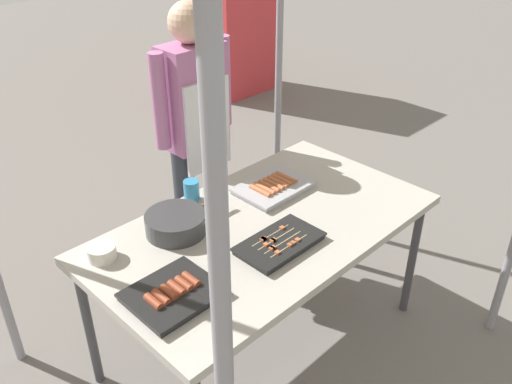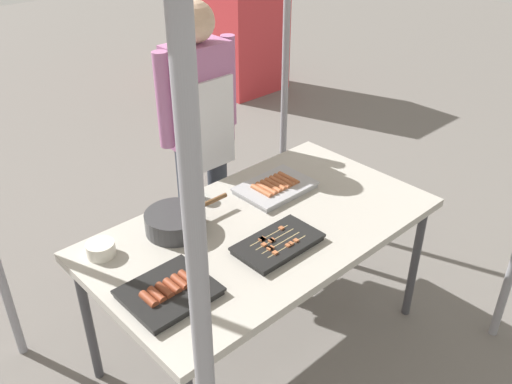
{
  "view_description": "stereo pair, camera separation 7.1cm",
  "coord_description": "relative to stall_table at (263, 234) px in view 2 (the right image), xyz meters",
  "views": [
    {
      "loc": [
        -1.48,
        -1.43,
        2.16
      ],
      "look_at": [
        0.0,
        0.05,
        0.9
      ],
      "focal_mm": 38.27,
      "sensor_mm": 36.0,
      "label": 1
    },
    {
      "loc": [
        -1.43,
        -1.48,
        2.16
      ],
      "look_at": [
        0.0,
        0.05,
        0.9
      ],
      "focal_mm": 38.27,
      "sensor_mm": 36.0,
      "label": 2
    }
  ],
  "objects": [
    {
      "name": "vendor_woman",
      "position": [
        0.25,
        0.77,
        0.25
      ],
      "size": [
        0.52,
        0.23,
        1.59
      ],
      "rotation": [
        0.0,
        0.0,
        3.14
      ],
      "color": "#333842",
      "rests_on": "ground"
    },
    {
      "name": "stall_table",
      "position": [
        0.0,
        0.0,
        0.0
      ],
      "size": [
        1.6,
        0.9,
        0.75
      ],
      "color": "#B7B2A8",
      "rests_on": "ground"
    },
    {
      "name": "tray_grilled_sausages",
      "position": [
        0.25,
        0.18,
        0.07
      ],
      "size": [
        0.37,
        0.26,
        0.05
      ],
      "color": "#ADADB2",
      "rests_on": "stall_table"
    },
    {
      "name": "neighbor_stall_left",
      "position": [
        2.5,
        2.87,
        0.17
      ],
      "size": [
        0.75,
        0.63,
        1.72
      ],
      "color": "#C63338",
      "rests_on": "ground"
    },
    {
      "name": "tray_meat_skewers",
      "position": [
        -0.08,
        -0.17,
        0.07
      ],
      "size": [
        0.38,
        0.22,
        0.04
      ],
      "color": "black",
      "rests_on": "stall_table"
    },
    {
      "name": "condiment_bowl",
      "position": [
        -0.66,
        0.3,
        0.08
      ],
      "size": [
        0.12,
        0.12,
        0.06
      ],
      "primitive_type": "cylinder",
      "color": "silver",
      "rests_on": "stall_table"
    },
    {
      "name": "ground_plane",
      "position": [
        0.0,
        0.0,
        -0.7
      ],
      "size": [
        18.0,
        18.0,
        0.0
      ],
      "primitive_type": "plane",
      "color": "#66605B"
    },
    {
      "name": "drink_cup_near_edge",
      "position": [
        -0.1,
        0.4,
        0.1
      ],
      "size": [
        0.08,
        0.08,
        0.1
      ],
      "primitive_type": "cylinder",
      "color": "#338CBF",
      "rests_on": "stall_table"
    },
    {
      "name": "tray_pork_links",
      "position": [
        -0.6,
        -0.1,
        0.07
      ],
      "size": [
        0.33,
        0.29,
        0.05
      ],
      "color": "black",
      "rests_on": "stall_table"
    },
    {
      "name": "cooking_wok",
      "position": [
        -0.32,
        0.23,
        0.1
      ],
      "size": [
        0.43,
        0.27,
        0.09
      ],
      "color": "#38383A",
      "rests_on": "stall_table"
    }
  ]
}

